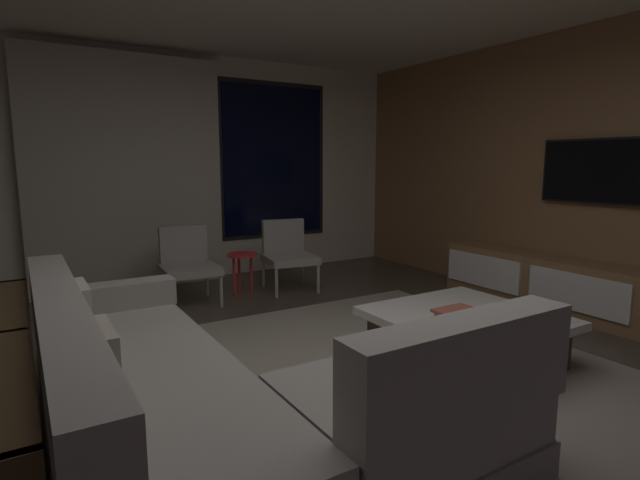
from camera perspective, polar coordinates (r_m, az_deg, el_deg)
floor at (r=3.18m, az=2.92°, el=-17.73°), size 9.20×9.20×0.00m
back_wall_with_window at (r=6.16m, az=-17.01°, el=7.75°), size 6.60×0.30×2.70m
media_wall at (r=5.23m, az=32.14°, el=6.71°), size 0.12×7.80×2.70m
area_rug at (r=3.30m, az=9.19°, el=-16.69°), size 3.20×3.80×0.01m
sectional_couch at (r=2.59m, az=-12.69°, el=-17.41°), size 1.98×2.50×0.82m
coffee_table at (r=3.77m, az=16.36°, el=-10.67°), size 1.16×1.16×0.36m
book_stack_on_coffee_table at (r=3.57m, az=15.50°, el=-8.15°), size 0.30×0.22×0.07m
accent_chair_near_window at (r=5.62m, az=-3.77°, el=-1.27°), size 0.62×0.64×0.78m
accent_chair_by_curtain at (r=5.23m, az=-15.02°, el=-2.33°), size 0.57×0.59×0.78m
side_stool at (r=5.41m, az=-8.97°, el=-2.43°), size 0.32×0.32×0.46m
media_console at (r=5.13m, az=29.15°, el=-5.46°), size 0.46×3.10×0.52m
mounted_tv at (r=5.25m, az=29.16°, el=6.95°), size 0.05×1.04×0.60m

